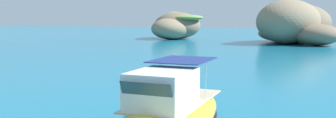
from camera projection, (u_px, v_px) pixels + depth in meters
name	position (u px, v px, depth m)	size (l,w,h in m)	color
islet_large	(293.00, 25.00, 76.47)	(19.90, 24.63, 9.00)	#756651
islet_small	(175.00, 26.00, 93.23)	(16.34, 17.91, 6.98)	#9E8966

